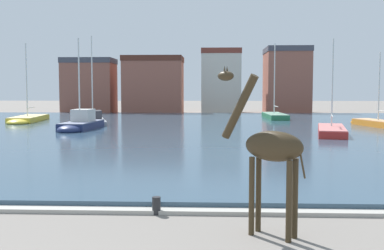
{
  "coord_description": "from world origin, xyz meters",
  "views": [
    {
      "loc": [
        2.96,
        -5.43,
        3.49
      ],
      "look_at": [
        2.21,
        11.65,
        2.2
      ],
      "focal_mm": 43.07,
      "sensor_mm": 36.0,
      "label": 1
    }
  ],
  "objects_px": {
    "sailboat_grey": "(93,120)",
    "sailboat_navy": "(80,125)",
    "giraffe_statue": "(269,149)",
    "sailboat_red": "(331,131)",
    "sailboat_green": "(274,116)",
    "sailboat_yellow": "(27,120)",
    "sailboat_orange": "(377,124)",
    "mooring_bollard": "(156,206)"
  },
  "relations": [
    {
      "from": "sailboat_yellow",
      "to": "sailboat_red",
      "type": "bearing_deg",
      "value": -22.45
    },
    {
      "from": "sailboat_navy",
      "to": "sailboat_green",
      "type": "xyz_separation_m",
      "value": [
        18.17,
        16.78,
        -0.19
      ]
    },
    {
      "from": "sailboat_yellow",
      "to": "sailboat_orange",
      "type": "distance_m",
      "value": 34.34
    },
    {
      "from": "sailboat_yellow",
      "to": "sailboat_orange",
      "type": "bearing_deg",
      "value": -8.2
    },
    {
      "from": "giraffe_statue",
      "to": "sailboat_navy",
      "type": "xyz_separation_m",
      "value": [
        -12.31,
        26.62,
        -1.46
      ]
    },
    {
      "from": "giraffe_statue",
      "to": "sailboat_green",
      "type": "height_order",
      "value": "sailboat_green"
    },
    {
      "from": "sailboat_red",
      "to": "sailboat_green",
      "type": "bearing_deg",
      "value": 95.37
    },
    {
      "from": "sailboat_grey",
      "to": "sailboat_green",
      "type": "height_order",
      "value": "sailboat_green"
    },
    {
      "from": "sailboat_red",
      "to": "mooring_bollard",
      "type": "xyz_separation_m",
      "value": [
        -10.58,
        -22.46,
        -0.17
      ]
    },
    {
      "from": "sailboat_green",
      "to": "sailboat_orange",
      "type": "bearing_deg",
      "value": -58.64
    },
    {
      "from": "sailboat_green",
      "to": "sailboat_yellow",
      "type": "bearing_deg",
      "value": -164.14
    },
    {
      "from": "sailboat_orange",
      "to": "mooring_bollard",
      "type": "relative_size",
      "value": 16.76
    },
    {
      "from": "sailboat_grey",
      "to": "sailboat_orange",
      "type": "relative_size",
      "value": 1.12
    },
    {
      "from": "sailboat_grey",
      "to": "sailboat_navy",
      "type": "xyz_separation_m",
      "value": [
        0.91,
        -7.55,
        0.12
      ]
    },
    {
      "from": "sailboat_grey",
      "to": "sailboat_orange",
      "type": "distance_m",
      "value": 26.83
    },
    {
      "from": "sailboat_yellow",
      "to": "sailboat_grey",
      "type": "xyz_separation_m",
      "value": [
        7.36,
        -1.72,
        0.09
      ]
    },
    {
      "from": "giraffe_statue",
      "to": "sailboat_grey",
      "type": "bearing_deg",
      "value": 111.14
    },
    {
      "from": "giraffe_statue",
      "to": "mooring_bollard",
      "type": "height_order",
      "value": "giraffe_statue"
    },
    {
      "from": "sailboat_yellow",
      "to": "mooring_bollard",
      "type": "xyz_separation_m",
      "value": [
        17.66,
        -34.12,
        -0.17
      ]
    },
    {
      "from": "sailboat_green",
      "to": "mooring_bollard",
      "type": "bearing_deg",
      "value": -101.9
    },
    {
      "from": "sailboat_orange",
      "to": "mooring_bollard",
      "type": "xyz_separation_m",
      "value": [
        -16.33,
        -29.22,
        -0.19
      ]
    },
    {
      "from": "sailboat_red",
      "to": "sailboat_orange",
      "type": "height_order",
      "value": "sailboat_red"
    },
    {
      "from": "sailboat_green",
      "to": "giraffe_statue",
      "type": "bearing_deg",
      "value": -97.69
    },
    {
      "from": "sailboat_yellow",
      "to": "giraffe_statue",
      "type": "bearing_deg",
      "value": -60.18
    },
    {
      "from": "giraffe_statue",
      "to": "sailboat_yellow",
      "type": "relative_size",
      "value": 0.44
    },
    {
      "from": "sailboat_red",
      "to": "sailboat_green",
      "type": "height_order",
      "value": "sailboat_green"
    },
    {
      "from": "giraffe_statue",
      "to": "sailboat_orange",
      "type": "xyz_separation_m",
      "value": [
        13.42,
        30.99,
        -1.66
      ]
    },
    {
      "from": "sailboat_red",
      "to": "sailboat_navy",
      "type": "bearing_deg",
      "value": 173.16
    },
    {
      "from": "giraffe_statue",
      "to": "sailboat_yellow",
      "type": "height_order",
      "value": "sailboat_yellow"
    },
    {
      "from": "sailboat_yellow",
      "to": "sailboat_green",
      "type": "xyz_separation_m",
      "value": [
        26.43,
        7.51,
        0.02
      ]
    },
    {
      "from": "sailboat_green",
      "to": "sailboat_red",
      "type": "bearing_deg",
      "value": -84.63
    },
    {
      "from": "giraffe_statue",
      "to": "mooring_bollard",
      "type": "distance_m",
      "value": 3.87
    },
    {
      "from": "sailboat_red",
      "to": "sailboat_orange",
      "type": "distance_m",
      "value": 8.88
    },
    {
      "from": "sailboat_yellow",
      "to": "sailboat_navy",
      "type": "distance_m",
      "value": 12.42
    },
    {
      "from": "giraffe_statue",
      "to": "sailboat_red",
      "type": "distance_m",
      "value": 25.46
    },
    {
      "from": "giraffe_statue",
      "to": "sailboat_yellow",
      "type": "bearing_deg",
      "value": 119.82
    },
    {
      "from": "sailboat_navy",
      "to": "sailboat_grey",
      "type": "bearing_deg",
      "value": 96.85
    },
    {
      "from": "giraffe_statue",
      "to": "sailboat_yellow",
      "type": "distance_m",
      "value": 41.4
    },
    {
      "from": "sailboat_red",
      "to": "sailboat_orange",
      "type": "bearing_deg",
      "value": 49.59
    },
    {
      "from": "sailboat_yellow",
      "to": "sailboat_red",
      "type": "height_order",
      "value": "sailboat_yellow"
    },
    {
      "from": "sailboat_grey",
      "to": "sailboat_navy",
      "type": "height_order",
      "value": "sailboat_grey"
    },
    {
      "from": "giraffe_statue",
      "to": "sailboat_grey",
      "type": "relative_size",
      "value": 0.44
    }
  ]
}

